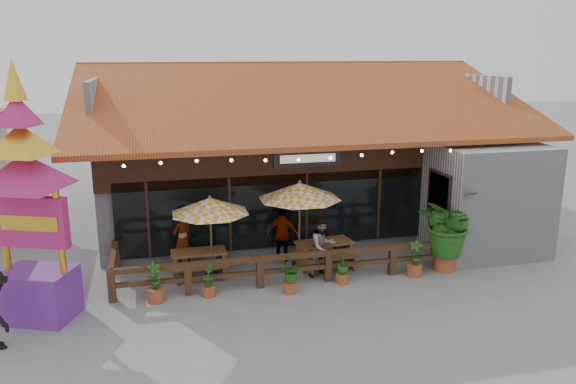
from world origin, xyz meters
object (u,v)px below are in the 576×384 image
object	(u,v)px
umbrella_right	(300,191)
picnic_table_left	(199,259)
umbrella_left	(210,206)
picnic_table_right	(324,250)
tropical_plant	(447,224)
thai_sign_tower	(25,178)

from	to	relation	value
umbrella_right	picnic_table_left	size ratio (longest dim) A/B	2.05
umbrella_left	umbrella_right	xyz separation A→B (m)	(2.73, 0.23, 0.22)
picnic_table_right	tropical_plant	bearing A→B (deg)	-17.47
picnic_table_left	thai_sign_tower	size ratio (longest dim) A/B	0.24
picnic_table_right	thai_sign_tower	bearing A→B (deg)	-168.55
umbrella_left	picnic_table_right	distance (m)	3.79
umbrella_left	thai_sign_tower	world-z (taller)	thai_sign_tower
umbrella_right	thai_sign_tower	bearing A→B (deg)	-165.04
thai_sign_tower	picnic_table_right	bearing A→B (deg)	11.45
umbrella_left	umbrella_right	bearing A→B (deg)	4.76
umbrella_left	picnic_table_right	world-z (taller)	umbrella_left
umbrella_right	picnic_table_left	distance (m)	3.62
umbrella_left	picnic_table_left	world-z (taller)	umbrella_left
picnic_table_left	umbrella_left	bearing A→B (deg)	-14.59
umbrella_left	picnic_table_left	bearing A→B (deg)	165.41
umbrella_left	tropical_plant	bearing A→B (deg)	-9.78
tropical_plant	thai_sign_tower	bearing A→B (deg)	-177.49
picnic_table_left	picnic_table_right	world-z (taller)	picnic_table_right
picnic_table_left	tropical_plant	xyz separation A→B (m)	(7.31, -1.29, 0.93)
umbrella_left	tropical_plant	world-z (taller)	tropical_plant
umbrella_right	picnic_table_right	world-z (taller)	umbrella_right
picnic_table_left	picnic_table_right	xyz separation A→B (m)	(3.81, -0.19, 0.03)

